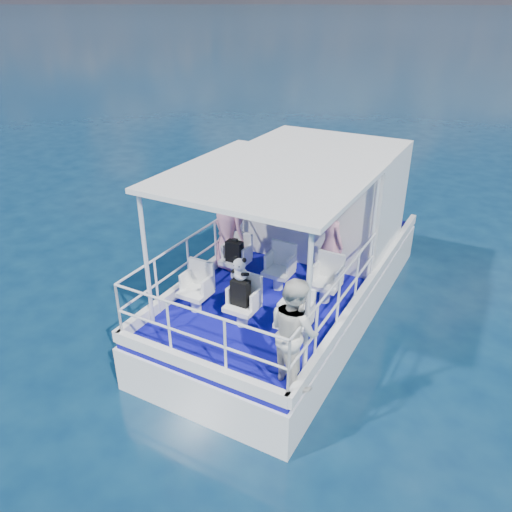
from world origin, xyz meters
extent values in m
plane|color=#08213D|center=(0.00, 0.00, 0.00)|extent=(2000.00, 2000.00, 0.00)
cube|color=white|center=(0.00, 1.00, 0.00)|extent=(3.00, 7.00, 1.60)
cube|color=#0D0989|center=(0.00, 1.00, 0.85)|extent=(2.90, 6.90, 0.10)
cube|color=white|center=(0.00, 2.30, 2.00)|extent=(2.85, 2.00, 2.20)
cube|color=white|center=(0.00, -0.20, 3.14)|extent=(3.00, 3.20, 0.08)
cylinder|color=white|center=(-1.35, -1.70, 2.00)|extent=(0.07, 0.07, 2.20)
cylinder|color=white|center=(1.35, -1.70, 2.00)|extent=(0.07, 0.07, 2.20)
cylinder|color=white|center=(-1.35, 1.20, 2.00)|extent=(0.07, 0.07, 2.20)
cylinder|color=white|center=(1.35, 1.20, 2.00)|extent=(0.07, 0.07, 2.20)
cube|color=white|center=(-0.90, 0.20, 1.09)|extent=(0.48, 0.46, 0.38)
cube|color=white|center=(0.00, 0.20, 1.09)|extent=(0.48, 0.46, 0.38)
cube|color=white|center=(0.90, 0.20, 1.09)|extent=(0.48, 0.46, 0.38)
cube|color=white|center=(-0.90, -1.10, 1.09)|extent=(0.48, 0.46, 0.38)
cube|color=white|center=(0.00, -1.10, 1.09)|extent=(0.48, 0.46, 0.38)
cube|color=white|center=(0.90, -1.10, 1.09)|extent=(0.48, 0.46, 0.38)
imported|color=pink|center=(-1.20, 0.47, 1.74)|extent=(0.74, 0.64, 1.68)
imported|color=pink|center=(0.70, 0.87, 1.68)|extent=(0.67, 0.57, 1.56)
imported|color=silver|center=(1.25, -1.88, 1.69)|extent=(0.97, 0.91, 1.58)
cube|color=black|center=(-0.86, 0.13, 1.48)|extent=(0.30, 0.17, 0.40)
cube|color=black|center=(-0.02, -1.10, 1.50)|extent=(0.29, 0.16, 0.43)
cube|color=black|center=(-0.85, 0.13, 1.71)|extent=(0.10, 0.06, 0.06)
camera|label=1|loc=(3.39, -6.85, 5.56)|focal=35.00mm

